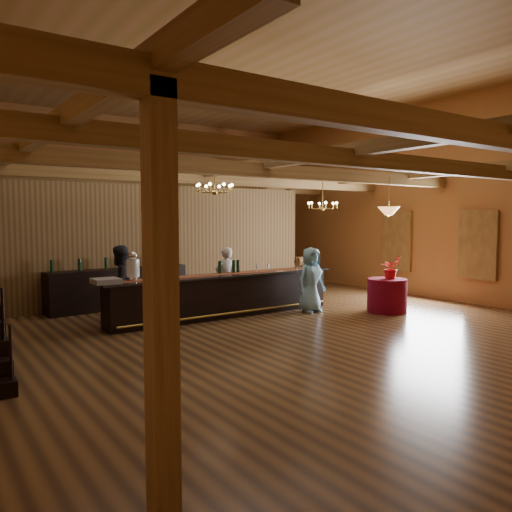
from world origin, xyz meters
TOP-DOWN VIEW (x-y plane):
  - floor at (0.00, 0.00)m, footprint 14.00×14.00m
  - ceiling at (0.00, 0.00)m, footprint 14.00×14.00m
  - wall_back at (0.00, 7.00)m, footprint 12.00×0.10m
  - wall_right at (6.00, 0.00)m, footprint 0.10×14.00m
  - beam_grid at (0.00, 0.51)m, footprint 11.90×13.90m
  - support_posts at (0.00, -0.50)m, footprint 9.20×10.20m
  - partition_wall at (-0.50, 3.50)m, footprint 9.00×0.18m
  - window_right_front at (5.95, -1.60)m, footprint 0.12×1.05m
  - window_right_back at (5.95, 1.00)m, footprint 0.12×1.05m
  - backroom_boxes at (-0.29, 5.50)m, footprint 4.10×0.60m
  - tasting_bar at (-0.15, 0.81)m, footprint 5.80×0.80m
  - beverage_dispenser at (-2.31, 0.84)m, footprint 0.26×0.26m
  - glass_rack_tray at (-2.89, 0.74)m, footprint 0.50×0.50m
  - raffle_drum at (2.06, 0.79)m, footprint 0.34×0.24m
  - bar_bottle_0 at (-0.22, 0.92)m, footprint 0.07×0.07m
  - bar_bottle_1 at (0.15, 0.93)m, footprint 0.07×0.07m
  - bar_bottle_2 at (0.27, 0.93)m, footprint 0.07×0.07m
  - backbar_shelf at (-1.78, 3.21)m, footprint 3.58×0.90m
  - round_table at (3.27, -0.95)m, footprint 0.92×0.92m
  - chandelier_left at (-0.57, 0.53)m, footprint 0.80×0.80m
  - chandelier_right at (2.95, 0.99)m, footprint 0.80×0.80m
  - pendant_lamp at (3.27, -0.95)m, footprint 0.52×0.52m
  - bartender at (0.25, 1.44)m, footprint 0.58×0.40m
  - staff_second at (-2.30, 1.67)m, footprint 1.01×0.96m
  - guest at (1.80, 0.10)m, footprint 0.77×0.51m
  - floor_plant at (3.36, 3.73)m, footprint 0.80×0.70m
  - table_flowers at (3.34, -0.98)m, footprint 0.53×0.47m
  - table_vase at (3.34, -0.91)m, footprint 0.17×0.17m

SIDE VIEW (x-z plane):
  - floor at x=0.00m, z-range 0.00..0.00m
  - round_table at x=3.27m, z-range 0.00..0.80m
  - tasting_bar at x=-0.15m, z-range 0.00..0.98m
  - backbar_shelf at x=-1.78m, z-range 0.00..1.00m
  - backroom_boxes at x=-0.29m, z-range -0.02..1.08m
  - floor_plant at x=3.36m, z-range 0.00..1.25m
  - bartender at x=0.25m, z-range 0.00..1.54m
  - guest at x=1.80m, z-range 0.00..1.54m
  - staff_second at x=-2.30m, z-range 0.00..1.65m
  - table_vase at x=3.34m, z-range 0.80..1.10m
  - glass_rack_tray at x=-2.89m, z-range 0.96..1.06m
  - table_flowers at x=3.34m, z-range 0.80..1.33m
  - bar_bottle_0 at x=-0.22m, z-range 0.96..1.26m
  - bar_bottle_1 at x=0.15m, z-range 0.96..1.26m
  - bar_bottle_2 at x=0.27m, z-range 0.96..1.26m
  - raffle_drum at x=2.06m, z-range 0.99..1.29m
  - beverage_dispenser at x=-2.31m, z-range 0.95..1.55m
  - window_right_front at x=5.95m, z-range 0.67..2.42m
  - window_right_back at x=5.95m, z-range 0.67..2.42m
  - partition_wall at x=-0.50m, z-range 0.00..3.10m
  - support_posts at x=0.00m, z-range 0.00..3.20m
  - pendant_lamp at x=3.27m, z-range 1.95..2.85m
  - chandelier_right at x=2.95m, z-range 2.19..2.97m
  - wall_back at x=0.00m, z-range 0.00..5.50m
  - wall_right at x=6.00m, z-range 0.00..5.50m
  - chandelier_left at x=-0.57m, z-range 2.64..3.12m
  - beam_grid at x=0.00m, z-range 3.05..3.44m
  - ceiling at x=0.00m, z-range 5.50..5.50m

